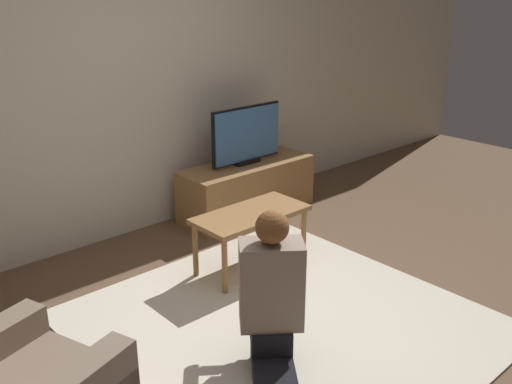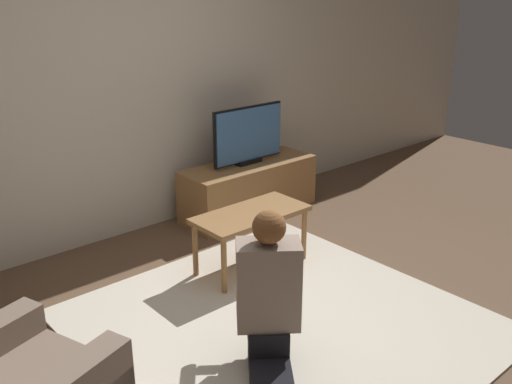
# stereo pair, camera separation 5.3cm
# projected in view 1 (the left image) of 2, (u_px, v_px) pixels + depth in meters

# --- Properties ---
(ground_plane) EXTENTS (10.00, 10.00, 0.00)m
(ground_plane) POSITION_uv_depth(u_px,v_px,m) (284.00, 324.00, 3.59)
(ground_plane) COLOR brown
(wall_back) EXTENTS (10.00, 0.06, 2.60)m
(wall_back) POSITION_uv_depth(u_px,v_px,m) (114.00, 80.00, 4.48)
(wall_back) COLOR beige
(wall_back) RESTS_ON ground_plane
(rug) EXTENTS (2.23, 2.30, 0.02)m
(rug) POSITION_uv_depth(u_px,v_px,m) (284.00, 323.00, 3.58)
(rug) COLOR beige
(rug) RESTS_ON ground_plane
(tv_stand) EXTENTS (1.29, 0.47, 0.48)m
(tv_stand) POSITION_uv_depth(u_px,v_px,m) (247.00, 188.00, 5.25)
(tv_stand) COLOR olive
(tv_stand) RESTS_ON ground_plane
(tv) EXTENTS (0.77, 0.08, 0.52)m
(tv) POSITION_uv_depth(u_px,v_px,m) (247.00, 135.00, 5.07)
(tv) COLOR black
(tv) RESTS_ON tv_stand
(coffee_table) EXTENTS (0.86, 0.41, 0.46)m
(coffee_table) POSITION_uv_depth(u_px,v_px,m) (251.00, 219.00, 4.16)
(coffee_table) COLOR olive
(coffee_table) RESTS_ON ground_plane
(person_kneeling) EXTENTS (0.67, 0.76, 0.93)m
(person_kneeling) POSITION_uv_depth(u_px,v_px,m) (271.00, 294.00, 3.04)
(person_kneeling) COLOR black
(person_kneeling) RESTS_ON rug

